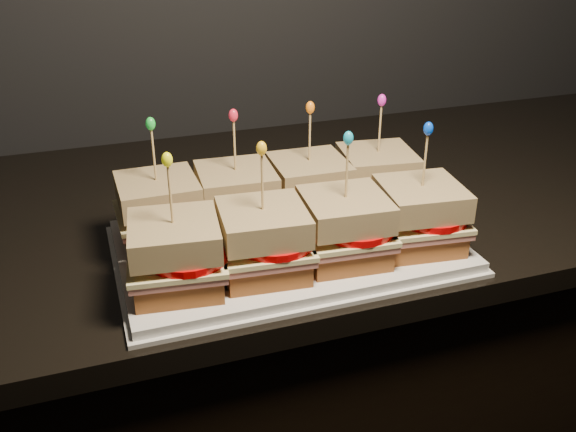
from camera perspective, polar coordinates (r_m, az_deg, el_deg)
name	(u,v)px	position (r m, az deg, el deg)	size (l,w,h in m)	color
cabinet	(279,419)	(1.30, -0.78, -17.63)	(2.62, 0.63, 0.89)	black
granite_slab	(278,204)	(1.03, -0.93, 1.05)	(2.66, 0.67, 0.03)	black
platter	(288,247)	(0.85, 0.00, -2.76)	(0.44, 0.27, 0.02)	silver
platter_rim	(288,251)	(0.86, 0.00, -3.11)	(0.45, 0.28, 0.01)	silver
sandwich_0_bread_bot	(161,229)	(0.87, -11.21, -1.11)	(0.10, 0.10, 0.03)	brown
sandwich_0_ham	(160,217)	(0.86, -11.31, -0.08)	(0.11, 0.10, 0.01)	#C6685D
sandwich_0_cheese	(159,212)	(0.86, -11.36, 0.34)	(0.11, 0.11, 0.01)	#F0E59B
sandwich_0_tomato	(169,208)	(0.85, -10.54, 0.74)	(0.10, 0.10, 0.01)	red
sandwich_0_bread_top	(157,192)	(0.84, -11.53, 2.11)	(0.10, 0.10, 0.03)	#583511
sandwich_0_pick	(154,158)	(0.83, -11.82, 5.07)	(0.00, 0.00, 0.09)	tan
sandwich_0_frill	(151,124)	(0.81, -12.12, 8.03)	(0.01, 0.01, 0.02)	green
sandwich_1_bread_bot	(237,217)	(0.88, -4.52, -0.11)	(0.10, 0.10, 0.03)	brown
sandwich_1_ham	(237,206)	(0.87, -4.56, 0.91)	(0.11, 0.10, 0.01)	#C6685D
sandwich_1_cheese	(237,201)	(0.87, -4.58, 1.33)	(0.11, 0.11, 0.01)	#F0E59B
sandwich_1_tomato	(246,197)	(0.87, -3.73, 1.72)	(0.10, 0.10, 0.01)	red
sandwich_1_bread_top	(236,182)	(0.86, -4.65, 3.07)	(0.10, 0.10, 0.03)	#583511
sandwich_1_pick	(235,149)	(0.84, -4.77, 6.00)	(0.00, 0.00, 0.09)	tan
sandwich_1_frill	(233,115)	(0.83, -4.88, 8.91)	(0.01, 0.01, 0.02)	red
sandwich_2_bread_bot	(309,207)	(0.91, 1.84, 0.84)	(0.10, 0.10, 0.03)	brown
sandwich_2_ham	(309,195)	(0.90, 1.86, 1.84)	(0.11, 0.10, 0.01)	#C6685D
sandwich_2_cheese	(309,191)	(0.90, 1.87, 2.24)	(0.11, 0.11, 0.01)	#F0E59B
sandwich_2_tomato	(318,187)	(0.90, 2.73, 2.63)	(0.10, 0.10, 0.01)	red
sandwich_2_bread_top	(309,172)	(0.89, 1.89, 3.95)	(0.10, 0.10, 0.03)	#583511
sandwich_2_pick	(310,140)	(0.87, 1.94, 6.79)	(0.00, 0.00, 0.09)	tan
sandwich_2_frill	(310,107)	(0.86, 1.99, 9.62)	(0.01, 0.01, 0.02)	orange
sandwich_3_bread_bot	(375,197)	(0.95, 7.77, 1.71)	(0.10, 0.10, 0.03)	brown
sandwich_3_ham	(376,186)	(0.94, 7.83, 2.68)	(0.11, 0.10, 0.01)	#C6685D
sandwich_3_cheese	(376,181)	(0.94, 7.86, 3.07)	(0.11, 0.11, 0.01)	#F0E59B
sandwich_3_tomato	(386,177)	(0.94, 8.71, 3.44)	(0.10, 0.10, 0.01)	red
sandwich_3_bread_top	(378,163)	(0.93, 7.97, 4.71)	(0.10, 0.10, 0.03)	#583511
sandwich_3_pick	(380,131)	(0.91, 8.15, 7.45)	(0.00, 0.00, 0.09)	tan
sandwich_3_frill	(382,100)	(0.90, 8.34, 10.16)	(0.01, 0.01, 0.02)	#D521B0
sandwich_4_bread_bot	(178,276)	(0.76, -9.78, -5.32)	(0.10, 0.10, 0.03)	brown
sandwich_4_ham	(177,263)	(0.75, -9.88, -4.17)	(0.11, 0.10, 0.01)	#C6685D
sandwich_4_cheese	(176,258)	(0.75, -9.92, -3.71)	(0.11, 0.11, 0.01)	#F0E59B
sandwich_4_tomato	(187,253)	(0.74, -8.97, -3.29)	(0.10, 0.10, 0.01)	red
sandwich_4_bread_top	(174,236)	(0.73, -10.10, -1.75)	(0.10, 0.10, 0.03)	#583511
sandwich_4_pick	(171,198)	(0.71, -10.40, 1.58)	(0.00, 0.00, 0.09)	tan
sandwich_4_frill	(167,160)	(0.69, -10.70, 4.95)	(0.01, 0.01, 0.02)	yellow
sandwich_5_bread_bot	(264,262)	(0.78, -2.17, -4.07)	(0.10, 0.10, 0.03)	brown
sandwich_5_ham	(264,249)	(0.77, -2.19, -2.95)	(0.11, 0.10, 0.01)	#C6685D
sandwich_5_cheese	(263,244)	(0.76, -2.20, -2.49)	(0.11, 0.11, 0.01)	#F0E59B
sandwich_5_tomato	(274,239)	(0.76, -1.21, -2.06)	(0.10, 0.10, 0.01)	red
sandwich_5_bread_top	(263,222)	(0.75, -2.24, -0.56)	(0.10, 0.10, 0.03)	#583511
sandwich_5_pick	(262,186)	(0.73, -2.30, 2.72)	(0.00, 0.00, 0.09)	tan
sandwich_5_frill	(262,148)	(0.71, -2.37, 6.02)	(0.01, 0.01, 0.02)	gold
sandwich_6_bread_bot	(343,248)	(0.81, 4.95, -2.84)	(0.10, 0.10, 0.03)	brown
sandwich_6_ham	(344,236)	(0.80, 5.00, -1.75)	(0.11, 0.10, 0.01)	#C6685D
sandwich_6_cheese	(344,231)	(0.80, 5.02, -1.31)	(0.11, 0.11, 0.01)	#F0E59B
sandwich_6_tomato	(355,226)	(0.79, 6.01, -0.89)	(0.10, 0.10, 0.01)	red
sandwich_6_bread_top	(345,210)	(0.78, 5.10, 0.57)	(0.10, 0.10, 0.03)	#583511
sandwich_6_pick	(347,174)	(0.76, 5.24, 3.73)	(0.00, 0.00, 0.09)	tan
sandwich_6_frill	(348,138)	(0.75, 5.38, 6.91)	(0.01, 0.01, 0.02)	#1395B4
sandwich_7_bread_bot	(417,235)	(0.85, 11.43, -1.69)	(0.10, 0.10, 0.03)	brown
sandwich_7_ham	(419,223)	(0.84, 11.53, -0.63)	(0.11, 0.10, 0.01)	#C6685D
sandwich_7_cheese	(419,218)	(0.84, 11.57, -0.21)	(0.11, 0.11, 0.01)	#F0E59B
sandwich_7_tomato	(430,214)	(0.84, 12.53, 0.19)	(0.10, 0.10, 0.01)	red
sandwich_7_bread_top	(421,198)	(0.83, 11.76, 1.58)	(0.10, 0.10, 0.03)	#583511
sandwich_7_pick	(425,163)	(0.81, 12.06, 4.59)	(0.00, 0.00, 0.09)	tan
sandwich_7_frill	(428,129)	(0.79, 12.37, 7.60)	(0.01, 0.01, 0.02)	#073ED1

